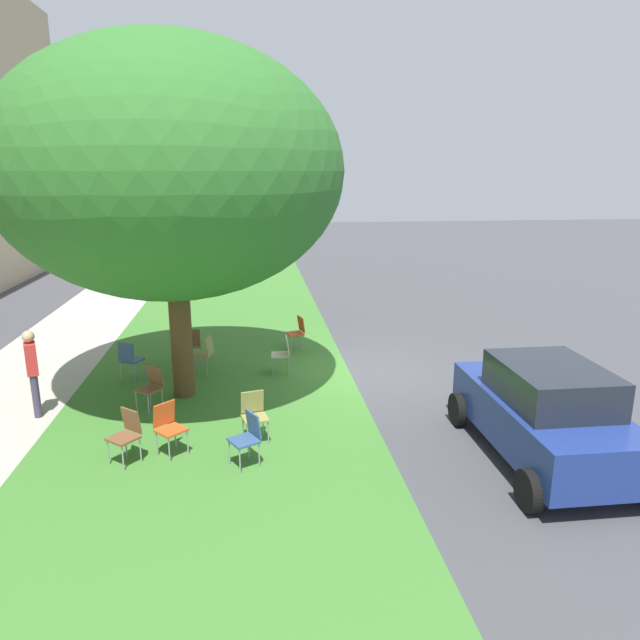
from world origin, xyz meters
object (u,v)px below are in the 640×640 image
at_px(chair_2, 248,435).
at_px(chair_0, 297,330).
at_px(chair_4, 151,385).
at_px(parked_car, 544,412).
at_px(street_tree, 171,171).
at_px(chair_8, 205,352).
at_px(chair_6, 127,432).
at_px(chair_1, 283,351).
at_px(chair_5, 168,425).
at_px(chair_3, 192,343).
at_px(chair_9, 254,412).
at_px(chair_7, 130,358).
at_px(pedestrian_1, 33,370).

bearing_deg(chair_2, chair_0, -11.94).
height_order(chair_4, parked_car, parked_car).
relative_size(street_tree, chair_0, 7.94).
bearing_deg(chair_8, chair_2, -167.48).
distance_m(chair_2, parked_car, 4.73).
xyz_separation_m(street_tree, chair_2, (-3.16, -1.33, -4.02)).
bearing_deg(chair_6, chair_1, -34.71).
xyz_separation_m(chair_5, parked_car, (-0.92, -5.99, 0.32)).
distance_m(chair_1, chair_4, 3.23).
height_order(chair_0, chair_3, same).
distance_m(chair_4, chair_5, 1.99).
relative_size(chair_4, chair_9, 1.00).
height_order(chair_4, chair_7, same).
height_order(chair_6, chair_8, same).
distance_m(chair_4, chair_9, 2.53).
distance_m(chair_5, chair_9, 1.44).
xyz_separation_m(chair_2, chair_3, (5.18, 1.34, 0.00)).
distance_m(street_tree, chair_6, 4.95).
height_order(chair_2, chair_6, same).
relative_size(chair_4, chair_8, 1.00).
distance_m(chair_1, chair_8, 1.80).
xyz_separation_m(chair_4, pedestrian_1, (-0.04, 2.14, 0.41)).
height_order(chair_0, chair_5, same).
distance_m(chair_6, pedestrian_1, 2.97).
xyz_separation_m(street_tree, chair_5, (-2.62, -0.04, -4.02)).
distance_m(street_tree, chair_7, 4.35).
bearing_deg(chair_0, street_tree, 137.60).
xyz_separation_m(chair_2, chair_9, (0.86, -0.11, 0.00)).
relative_size(street_tree, chair_3, 7.94).
distance_m(chair_8, pedestrian_1, 3.67).
bearing_deg(chair_3, chair_8, -154.50).
height_order(chair_0, chair_4, same).
height_order(chair_3, chair_6, same).
xyz_separation_m(chair_4, chair_8, (2.00, -0.88, 0.00)).
bearing_deg(chair_4, chair_8, -23.85).
bearing_deg(pedestrian_1, chair_8, -56.04).
distance_m(chair_5, pedestrian_1, 3.32).
relative_size(chair_7, chair_9, 1.00).
xyz_separation_m(chair_0, chair_6, (-5.67, 3.19, 0.00)).
distance_m(chair_1, chair_9, 3.47).
bearing_deg(chair_7, parked_car, -122.10).
bearing_deg(chair_3, chair_1, -113.22).
bearing_deg(chair_4, parked_car, -113.23).
bearing_deg(chair_5, pedestrian_1, 55.55).
bearing_deg(chair_2, chair_7, 31.94).
xyz_separation_m(chair_2, chair_6, (0.33, 1.92, 0.00)).
relative_size(chair_3, chair_4, 1.00).
bearing_deg(chair_5, chair_9, -77.00).
height_order(chair_3, pedestrian_1, pedestrian_1).
distance_m(chair_1, parked_car, 6.07).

